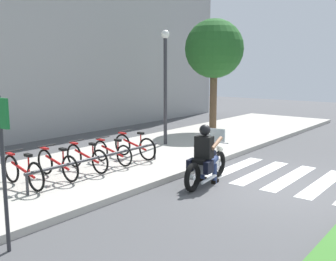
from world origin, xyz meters
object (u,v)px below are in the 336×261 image
at_px(bicycle_2, 87,157).
at_px(tree_near_rack, 214,49).
at_px(rider, 206,150).
at_px(street_lamp, 165,77).
at_px(bicycle_3, 112,152).
at_px(bike_rack, 101,158).
at_px(bicycle_1, 57,164).
at_px(bicycle_4, 135,146).
at_px(motorcycle, 207,165).
at_px(bicycle_0, 23,172).
at_px(street_sign, 2,146).

distance_m(bicycle_2, tree_near_rack, 8.34).
bearing_deg(rider, street_lamp, 51.46).
xyz_separation_m(bicycle_3, bike_rack, (-0.89, -0.55, 0.09)).
height_order(rider, bicycle_1, rider).
bearing_deg(rider, bicycle_4, 80.02).
xyz_separation_m(rider, street_lamp, (2.68, 3.37, 1.60)).
height_order(motorcycle, bicycle_4, motorcycle).
relative_size(motorcycle, bicycle_1, 1.28).
relative_size(bicycle_3, bike_rack, 0.37).
xyz_separation_m(motorcycle, bike_rack, (-1.38, 2.20, 0.10)).
distance_m(bicycle_0, bicycle_4, 3.58).
height_order(bicycle_4, bike_rack, bicycle_4).
height_order(bicycle_2, street_lamp, street_lamp).
bearing_deg(bicycle_2, rider, -64.72).
bearing_deg(bicycle_0, rider, -41.74).
bearing_deg(tree_near_rack, bike_rack, -168.55).
xyz_separation_m(bike_rack, street_lamp, (3.98, 1.16, 1.87)).
bearing_deg(street_sign, street_lamp, 21.30).
distance_m(bicycle_1, bicycle_4, 2.68).
bearing_deg(bicycle_4, tree_near_rack, 9.66).
xyz_separation_m(bicycle_3, bicycle_4, (0.89, -0.00, 0.03)).
relative_size(bicycle_0, tree_near_rack, 0.35).
bearing_deg(motorcycle, tree_near_rack, 30.69).
distance_m(rider, tree_near_rack, 7.90).
xyz_separation_m(street_lamp, street_sign, (-7.44, -2.90, -0.81)).
height_order(bicycle_3, street_lamp, street_lamp).
bearing_deg(bicycle_0, tree_near_rack, 6.06).
relative_size(bicycle_0, bicycle_3, 1.09).
xyz_separation_m(bicycle_1, bike_rack, (0.89, -0.55, 0.07)).
relative_size(bicycle_3, street_sign, 0.65).
xyz_separation_m(bicycle_1, bicycle_3, (1.79, 0.00, -0.02)).
distance_m(bicycle_3, street_sign, 5.05).
bearing_deg(motorcycle, bicycle_4, 81.54).
bearing_deg(motorcycle, bicycle_2, 116.62).
bearing_deg(bicycle_4, rider, -99.98).
distance_m(bike_rack, street_sign, 4.01).
bearing_deg(tree_near_rack, bicycle_3, -171.59).
bearing_deg(bicycle_1, bicycle_0, -179.98).
bearing_deg(bicycle_0, street_sign, -126.00).
bearing_deg(bicycle_1, bike_rack, -31.80).
height_order(bicycle_2, bicycle_3, bicycle_2).
height_order(bicycle_0, street_lamp, street_lamp).
bearing_deg(bike_rack, bicycle_4, 17.21).
bearing_deg(bicycle_2, bicycle_1, -179.98).
relative_size(motorcycle, street_sign, 0.90).
xyz_separation_m(bicycle_0, bicycle_3, (2.68, 0.00, -0.03)).
xyz_separation_m(rider, bicycle_2, (-1.30, 2.76, -0.34)).
distance_m(rider, bicycle_4, 2.82).
distance_m(motorcycle, bicycle_0, 4.19).
distance_m(bike_rack, tree_near_rack, 8.40).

